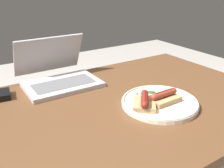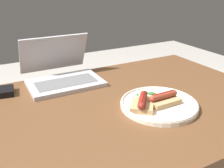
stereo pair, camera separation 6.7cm
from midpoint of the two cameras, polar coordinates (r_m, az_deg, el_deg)
desk at (r=0.94m, az=1.04°, el=-8.06°), size 1.33×0.79×0.70m
laptop at (r=1.12m, az=-9.71°, el=2.25°), size 0.31×0.29×0.19m
plate at (r=0.92m, az=12.73°, el=-4.50°), size 0.28×0.28×0.02m
sausage_toast_left at (r=0.91m, az=13.66°, el=-3.42°), size 0.12×0.08×0.04m
sausage_toast_middle at (r=0.87m, az=9.18°, el=-4.38°), size 0.12×0.12×0.05m
salad_pile at (r=0.97m, az=10.13°, el=-2.31°), size 0.08×0.06×0.01m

